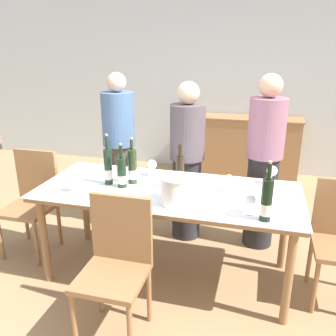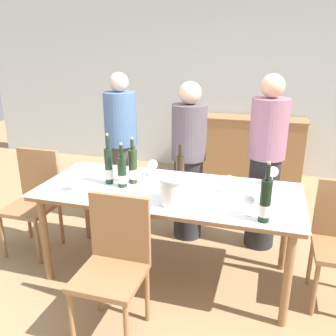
{
  "view_description": "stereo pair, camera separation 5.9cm",
  "coord_description": "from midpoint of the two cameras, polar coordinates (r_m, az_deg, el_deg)",
  "views": [
    {
      "loc": [
        0.67,
        -2.5,
        1.85
      ],
      "look_at": [
        0.0,
        0.0,
        0.96
      ],
      "focal_mm": 38.0,
      "sensor_mm": 36.0,
      "label": 1
    },
    {
      "loc": [
        0.73,
        -2.49,
        1.85
      ],
      "look_at": [
        0.0,
        0.0,
        0.96
      ],
      "focal_mm": 38.0,
      "sensor_mm": 36.0,
      "label": 2
    }
  ],
  "objects": [
    {
      "name": "chair_near_front",
      "position": [
        2.41,
        -7.84,
        -14.09
      ],
      "size": [
        0.42,
        0.42,
        0.94
      ],
      "color": "#996B42",
      "rests_on": "ground_plane"
    },
    {
      "name": "ground_plane",
      "position": [
        3.19,
        0.56,
        -16.48
      ],
      "size": [
        12.0,
        12.0,
        0.0
      ],
      "primitive_type": "plane",
      "color": "#A37F56"
    },
    {
      "name": "wine_glass_0",
      "position": [
        2.83,
        -14.22,
        -1.59
      ],
      "size": [
        0.08,
        0.08,
        0.15
      ],
      "color": "white",
      "rests_on": "dining_table"
    },
    {
      "name": "wine_glass_2",
      "position": [
        2.75,
        10.34,
        -1.97
      ],
      "size": [
        0.07,
        0.07,
        0.15
      ],
      "color": "white",
      "rests_on": "dining_table"
    },
    {
      "name": "wine_glass_1",
      "position": [
        3.07,
        -1.9,
        0.48
      ],
      "size": [
        0.08,
        0.08,
        0.14
      ],
      "color": "white",
      "rests_on": "dining_table"
    },
    {
      "name": "wine_glass_3",
      "position": [
        2.61,
        6.74,
        -3.03
      ],
      "size": [
        0.07,
        0.07,
        0.14
      ],
      "color": "white",
      "rests_on": "dining_table"
    },
    {
      "name": "wine_bottle_0",
      "position": [
        2.78,
        2.56,
        -0.83
      ],
      "size": [
        0.07,
        0.07,
        0.36
      ],
      "color": "#332314",
      "rests_on": "dining_table"
    },
    {
      "name": "person_guest_left",
      "position": [
        3.43,
        3.82,
        0.73
      ],
      "size": [
        0.33,
        0.33,
        1.55
      ],
      "color": "#2D2D33",
      "rests_on": "ground_plane"
    },
    {
      "name": "chair_left_end",
      "position": [
        3.54,
        -20.13,
        -4.01
      ],
      "size": [
        0.42,
        0.42,
        0.95
      ],
      "color": "#996B42",
      "rests_on": "ground_plane"
    },
    {
      "name": "person_host",
      "position": [
        3.74,
        -6.95,
        2.63
      ],
      "size": [
        0.33,
        0.33,
        1.61
      ],
      "color": "#51473D",
      "rests_on": "ground_plane"
    },
    {
      "name": "wine_glass_4",
      "position": [
        3.0,
        17.04,
        -0.65
      ],
      "size": [
        0.09,
        0.09,
        0.16
      ],
      "color": "white",
      "rests_on": "dining_table"
    },
    {
      "name": "sideboard_cabinet",
      "position": [
        5.34,
        12.95,
        3.26
      ],
      "size": [
        1.59,
        0.46,
        0.88
      ],
      "color": "#996B42",
      "rests_on": "ground_plane"
    },
    {
      "name": "back_wall",
      "position": [
        5.5,
        9.25,
        14.11
      ],
      "size": [
        8.0,
        0.1,
        2.8
      ],
      "color": "silver",
      "rests_on": "ground_plane"
    },
    {
      "name": "ice_bucket",
      "position": [
        2.53,
        1.8,
        -3.45
      ],
      "size": [
        0.24,
        0.24,
        0.2
      ],
      "color": "white",
      "rests_on": "dining_table"
    },
    {
      "name": "wine_bottle_3",
      "position": [
        2.92,
        -8.92,
        0.17
      ],
      "size": [
        0.07,
        0.07,
        0.42
      ],
      "color": "#1E3323",
      "rests_on": "dining_table"
    },
    {
      "name": "dining_table",
      "position": [
        2.84,
        0.6,
        -4.78
      ],
      "size": [
        2.06,
        0.88,
        0.78
      ],
      "color": "#996B42",
      "rests_on": "ground_plane"
    },
    {
      "name": "wine_glass_5",
      "position": [
        2.43,
        13.72,
        -4.94
      ],
      "size": [
        0.08,
        0.08,
        0.16
      ],
      "color": "white",
      "rests_on": "dining_table"
    },
    {
      "name": "wine_bottle_2",
      "position": [
        2.35,
        16.03,
        -5.25
      ],
      "size": [
        0.07,
        0.07,
        0.4
      ],
      "color": "black",
      "rests_on": "dining_table"
    },
    {
      "name": "person_guest_right",
      "position": [
        3.37,
        15.84,
        0.46
      ],
      "size": [
        0.33,
        0.33,
        1.63
      ],
      "color": "#262628",
      "rests_on": "ground_plane"
    },
    {
      "name": "wine_bottle_1",
      "position": [
        2.85,
        -6.78,
        -0.76
      ],
      "size": [
        0.08,
        0.08,
        0.36
      ],
      "color": "black",
      "rests_on": "dining_table"
    },
    {
      "name": "wine_bottle_4",
      "position": [
        2.91,
        -5.07,
        0.11
      ],
      "size": [
        0.07,
        0.07,
        0.39
      ],
      "color": "#28381E",
      "rests_on": "dining_table"
    }
  ]
}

